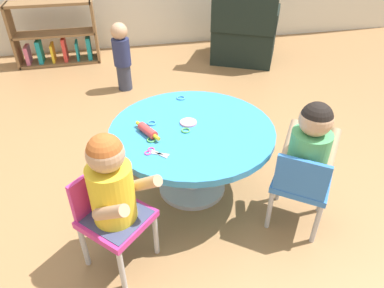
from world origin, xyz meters
TOP-DOWN VIEW (x-y plane):
  - ground_plane at (0.00, 0.00)m, footprint 10.00×10.00m
  - craft_table at (0.00, 0.00)m, footprint 0.99×0.99m
  - child_chair_left at (-0.51, -0.44)m, footprint 0.42×0.42m
  - seated_child_left at (-0.49, -0.47)m, footprint 0.43×0.44m
  - child_chair_right at (0.51, -0.44)m, footprint 0.42×0.42m
  - seated_child_right at (0.54, -0.41)m, footprint 0.42×0.44m
  - bookshelf_low at (-1.03, 2.55)m, footprint 0.93×0.28m
  - armchair_dark at (1.14, 2.15)m, footprint 0.95×0.96m
  - toddler_standing at (-0.32, 1.64)m, footprint 0.17×0.17m
  - rolling_pin at (-0.27, -0.01)m, footprint 0.12×0.22m
  - craft_scissors at (-0.26, -0.20)m, footprint 0.14×0.12m
  - playdough_blob_0 at (-0.01, 0.05)m, footprint 0.10×0.10m
  - cookie_cutter_0 at (0.01, 0.39)m, footprint 0.06×0.06m
  - cookie_cutter_1 at (-0.26, -0.08)m, footprint 0.05×0.05m
  - cookie_cutter_2 at (-0.04, -0.03)m, footprint 0.05×0.05m
  - cookie_cutter_3 at (-0.23, 0.10)m, footprint 0.06×0.06m

SIDE VIEW (x-z plane):
  - ground_plane at x=0.00m, z-range 0.00..0.00m
  - bookshelf_low at x=-1.03m, z-range -0.05..0.65m
  - child_chair_left at x=-0.51m, z-range 0.04..0.57m
  - child_chair_right at x=0.51m, z-range 0.04..0.57m
  - armchair_dark at x=1.14m, z-range -0.12..0.73m
  - toddler_standing at x=-0.32m, z-range 0.02..0.70m
  - craft_table at x=0.00m, z-range 0.14..0.62m
  - craft_scissors at x=-0.26m, z-range 0.48..0.48m
  - cookie_cutter_0 at x=0.01m, z-range 0.48..0.49m
  - cookie_cutter_1 at x=-0.26m, z-range 0.48..0.49m
  - cookie_cutter_2 at x=-0.04m, z-range 0.48..0.49m
  - cookie_cutter_3 at x=-0.23m, z-range 0.48..0.49m
  - playdough_blob_0 at x=-0.01m, z-range 0.48..0.49m
  - rolling_pin at x=-0.27m, z-range 0.48..0.53m
  - seated_child_left at x=-0.49m, z-range 0.28..0.79m
  - seated_child_right at x=0.54m, z-range 0.28..0.79m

